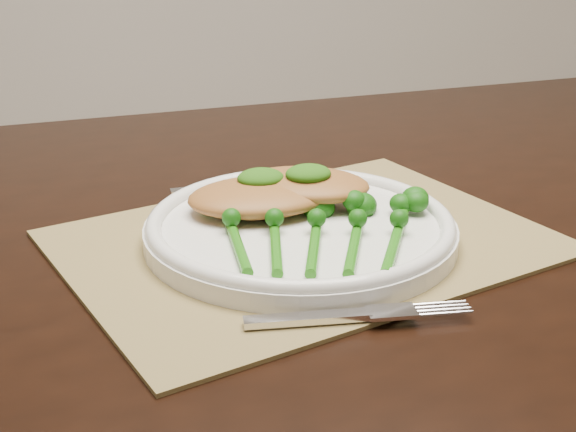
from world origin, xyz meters
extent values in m
cube|color=black|center=(-0.02, 0.00, 0.73)|extent=(1.68, 1.04, 0.04)
cube|color=olive|center=(-0.08, -0.09, 0.75)|extent=(0.52, 0.45, 0.00)
cylinder|color=white|center=(-0.08, -0.09, 0.76)|extent=(0.30, 0.30, 0.02)
torus|color=white|center=(-0.08, -0.09, 0.77)|extent=(0.29, 0.29, 0.02)
cube|color=silver|center=(-0.15, 0.06, 0.76)|extent=(0.08, 0.02, 0.01)
cube|color=silver|center=(-0.06, 0.06, 0.76)|extent=(0.12, 0.02, 0.00)
cube|color=silver|center=(-0.12, -0.25, 0.76)|extent=(0.10, 0.02, 0.01)
ellipsoid|color=#A3672F|center=(-0.11, -0.05, 0.79)|extent=(0.14, 0.10, 0.03)
ellipsoid|color=#A3672F|center=(-0.06, -0.04, 0.79)|extent=(0.16, 0.14, 0.03)
ellipsoid|color=#18460A|center=(-0.11, -0.04, 0.80)|extent=(0.05, 0.04, 0.02)
ellipsoid|color=#18460A|center=(-0.06, -0.05, 0.81)|extent=(0.05, 0.04, 0.02)
camera|label=1|loc=(-0.26, -0.77, 1.06)|focal=50.00mm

